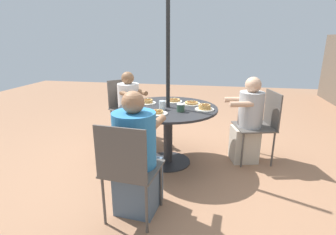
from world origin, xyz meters
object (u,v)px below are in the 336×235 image
patio_table (168,118)px  pancake_plate_c (205,108)px  patio_chair_east (125,104)px  coffee_cup (181,108)px  pancake_plate_b (147,102)px  diner_north (248,123)px  diner_south (137,159)px  pancake_plate_d (157,113)px  pancake_plate_e (192,103)px  syrup_bottle (139,109)px  patio_chair_south (128,166)px  patio_chair_north (261,122)px  diner_east (130,109)px  drinking_glass_a (162,105)px  pancake_plate_a (174,101)px

patio_table → pancake_plate_c: (0.05, 0.46, 0.18)m
patio_table → patio_chair_east: patio_chair_east is taller
coffee_cup → pancake_plate_b: bearing=-122.2°
patio_table → diner_north: 1.04m
patio_chair_east → diner_south: bearing=66.3°
pancake_plate_d → coffee_cup: 0.29m
pancake_plate_e → coffee_cup: 0.38m
syrup_bottle → pancake_plate_d: bearing=104.6°
coffee_cup → patio_chair_south: bearing=-16.2°
pancake_plate_c → syrup_bottle: bearing=-65.1°
patio_table → patio_chair_north: patio_chair_north is taller
diner_east → drinking_glass_a: bearing=83.4°
diner_south → pancake_plate_d: 0.74m
pancake_plate_e → pancake_plate_d: bearing=-33.0°
pancake_plate_b → pancake_plate_c: pancake_plate_c is taller
pancake_plate_b → patio_chair_south: bearing=7.9°
patio_chair_north → diner_north: 0.18m
diner_east → diner_south: size_ratio=0.94×
pancake_plate_b → pancake_plate_d: size_ratio=1.00×
diner_south → diner_north: bearing=54.7°
patio_chair_south → pancake_plate_e: 1.48m
pancake_plate_b → pancake_plate_d: bearing=27.7°
patio_chair_east → pancake_plate_a: 1.09m
coffee_cup → pancake_plate_e: bearing=165.6°
pancake_plate_d → coffee_cup: size_ratio=2.44×
patio_chair_east → pancake_plate_b: bearing=82.9°
pancake_plate_b → syrup_bottle: 0.52m
patio_chair_north → pancake_plate_e: patio_chair_north is taller
diner_north → pancake_plate_c: size_ratio=4.90×
pancake_plate_b → pancake_plate_c: bearing=76.4°
patio_chair_south → drinking_glass_a: size_ratio=8.68×
diner_north → pancake_plate_e: (0.06, -0.73, 0.25)m
diner_east → diner_south: (1.75, 0.65, 0.03)m
pancake_plate_c → pancake_plate_e: 0.30m
diner_north → syrup_bottle: diner_north is taller
pancake_plate_c → drinking_glass_a: bearing=-81.6°
syrup_bottle → coffee_cup: syrup_bottle is taller
diner_east → patio_chair_south: size_ratio=1.17×
diner_north → diner_east: size_ratio=1.03×
coffee_cup → drinking_glass_a: drinking_glass_a is taller
syrup_bottle → diner_east: bearing=-155.7°
diner_east → coffee_cup: (0.89, 0.94, 0.31)m
pancake_plate_e → syrup_bottle: syrup_bottle is taller
patio_chair_south → pancake_plate_a: bearing=90.1°
diner_north → patio_chair_south: 1.85m
patio_chair_east → diner_south: (1.87, 0.79, -0.02)m
patio_table → coffee_cup: bearing=46.5°
pancake_plate_d → syrup_bottle: bearing=-75.4°
patio_chair_south → pancake_plate_e: bearing=79.8°
diner_north → patio_chair_east: (-0.59, -1.90, 0.02)m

